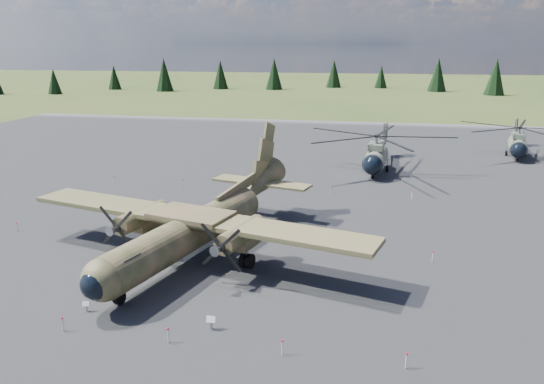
# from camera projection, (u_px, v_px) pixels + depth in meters

# --- Properties ---
(ground) EXTENTS (500.00, 500.00, 0.00)m
(ground) POSITION_uv_depth(u_px,v_px,m) (210.00, 246.00, 40.67)
(ground) COLOR #495124
(ground) RESTS_ON ground
(apron) EXTENTS (120.00, 120.00, 0.04)m
(apron) POSITION_uv_depth(u_px,v_px,m) (241.00, 208.00, 50.12)
(apron) COLOR #525356
(apron) RESTS_ON ground
(transport_plane) EXTENTS (26.84, 24.01, 8.92)m
(transport_plane) POSITION_uv_depth(u_px,v_px,m) (199.00, 222.00, 38.32)
(transport_plane) COLOR #3C4424
(transport_plane) RESTS_ON ground
(helicopter_near) EXTENTS (20.04, 22.48, 4.68)m
(helicopter_near) POSITION_uv_depth(u_px,v_px,m) (377.00, 146.00, 62.69)
(helicopter_near) COLOR slate
(helicopter_near) RESTS_ON ground
(helicopter_mid) EXTENTS (19.61, 21.05, 4.29)m
(helicopter_mid) POSITION_uv_depth(u_px,v_px,m) (519.00, 136.00, 71.37)
(helicopter_mid) COLOR slate
(helicopter_mid) RESTS_ON ground
(info_placard_left) EXTENTS (0.42, 0.21, 0.63)m
(info_placard_left) POSITION_uv_depth(u_px,v_px,m) (86.00, 305.00, 30.65)
(info_placard_left) COLOR gray
(info_placard_left) RESTS_ON ground
(info_placard_right) EXTENTS (0.51, 0.22, 0.79)m
(info_placard_right) POSITION_uv_depth(u_px,v_px,m) (211.00, 321.00, 28.68)
(info_placard_right) COLOR gray
(info_placard_right) RESTS_ON ground
(barrier_fence) EXTENTS (33.12, 29.62, 0.85)m
(barrier_fence) POSITION_uv_depth(u_px,v_px,m) (203.00, 240.00, 40.54)
(barrier_fence) COLOR silver
(barrier_fence) RESTS_ON ground
(treeline) EXTENTS (313.26, 315.62, 10.91)m
(treeline) POSITION_uv_depth(u_px,v_px,m) (83.00, 195.00, 36.63)
(treeline) COLOR black
(treeline) RESTS_ON ground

